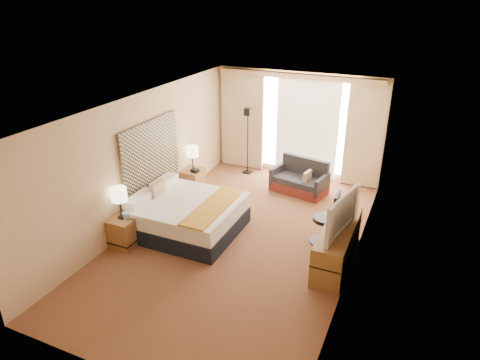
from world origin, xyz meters
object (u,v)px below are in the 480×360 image
at_px(nightstand_right, 193,181).
at_px(media_dresser, 337,244).
at_px(floor_lamp, 248,128).
at_px(desk_chair, 328,221).
at_px(lamp_left, 119,195).
at_px(bed, 188,215).
at_px(nightstand_left, 125,231).
at_px(lamp_right, 192,152).
at_px(television, 336,212).
at_px(loveseat, 300,181).

height_order(nightstand_right, media_dresser, media_dresser).
bearing_deg(floor_lamp, media_dresser, -45.51).
height_order(desk_chair, lamp_left, lamp_left).
bearing_deg(floor_lamp, bed, -88.38).
xyz_separation_m(nightstand_left, bed, (0.81, 0.90, 0.07)).
relative_size(nightstand_left, nightstand_right, 1.00).
bearing_deg(lamp_right, media_dresser, -21.55).
relative_size(bed, lamp_left, 3.16).
relative_size(nightstand_left, lamp_left, 0.91).
bearing_deg(nightstand_right, floor_lamp, 65.55).
bearing_deg(television, bed, 100.65).
bearing_deg(lamp_right, loveseat, 24.52).
xyz_separation_m(bed, desk_chair, (2.59, 0.67, 0.13)).
bearing_deg(floor_lamp, lamp_left, -100.44).
xyz_separation_m(lamp_left, lamp_right, (0.06, 2.51, -0.02)).
distance_m(desk_chair, television, 0.94).
distance_m(desk_chair, lamp_left, 3.82).
bearing_deg(loveseat, media_dresser, -48.69).
height_order(media_dresser, desk_chair, desk_chair).
bearing_deg(lamp_left, nightstand_left, 11.02).
xyz_separation_m(nightstand_right, loveseat, (2.29, 1.04, -0.02)).
relative_size(desk_chair, television, 0.88).
distance_m(media_dresser, television, 0.72).
xyz_separation_m(loveseat, lamp_left, (-2.33, -3.54, 0.76)).
distance_m(bed, floor_lamp, 3.30).
distance_m(floor_lamp, desk_chair, 3.75).
bearing_deg(desk_chair, nightstand_left, -156.36).
relative_size(floor_lamp, desk_chair, 1.63).
xyz_separation_m(nightstand_left, desk_chair, (3.40, 1.57, 0.19)).
distance_m(lamp_left, television, 3.79).
relative_size(bed, loveseat, 1.40).
distance_m(media_dresser, loveseat, 2.86).
bearing_deg(nightstand_left, desk_chair, 24.77).
xyz_separation_m(bed, television, (2.84, -0.03, 0.70)).
distance_m(bed, lamp_left, 1.41).
distance_m(loveseat, desk_chair, 2.27).
bearing_deg(media_dresser, nightstand_right, 158.60).
bearing_deg(desk_chair, media_dresser, -61.30).
distance_m(nightstand_left, lamp_left, 0.74).
bearing_deg(television, desk_chair, 30.81).
bearing_deg(nightstand_right, lamp_left, -90.76).
xyz_separation_m(desk_chair, lamp_left, (-3.44, -1.58, 0.55)).
distance_m(loveseat, floor_lamp, 1.92).
bearing_deg(bed, media_dresser, 2.96).
bearing_deg(bed, nightstand_left, -131.96).
bearing_deg(media_dresser, desk_chair, 119.84).
relative_size(bed, floor_lamp, 1.12).
distance_m(bed, television, 2.93).
xyz_separation_m(loveseat, desk_chair, (1.11, -1.97, 0.21)).
height_order(bed, desk_chair, desk_chair).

